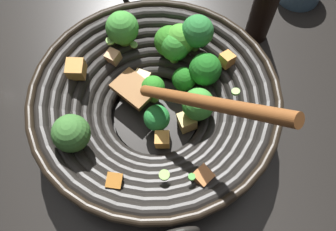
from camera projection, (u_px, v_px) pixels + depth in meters
ground_plane at (156, 118)px, 0.61m from camera, size 4.00×4.00×0.00m
wok at (156, 100)px, 0.56m from camera, size 0.44×0.40×0.26m
soy_sauce_bottle at (264, 9)px, 0.63m from camera, size 0.05×0.05×0.18m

